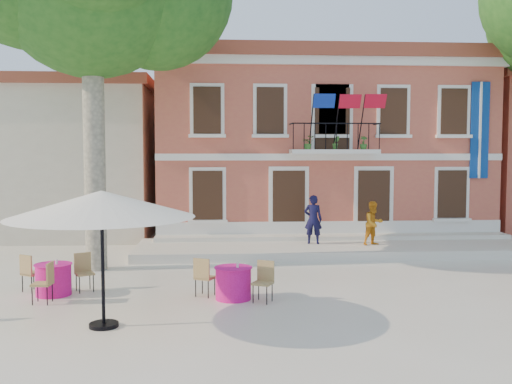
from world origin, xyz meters
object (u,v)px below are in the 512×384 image
object	(u,v)px
pedestrian_navy	(313,219)
pedestrian_orange	(374,223)
cafe_table_1	(233,282)
patio_umbrella	(102,205)
cafe_table_0	(53,278)

from	to	relation	value
pedestrian_navy	pedestrian_orange	xyz separation A→B (m)	(2.02, -0.43, -0.10)
pedestrian_orange	cafe_table_1	world-z (taller)	pedestrian_orange
patio_umbrella	pedestrian_navy	size ratio (longest dim) A/B	2.16
pedestrian_orange	cafe_table_0	size ratio (longest dim) A/B	0.80
patio_umbrella	pedestrian_orange	distance (m)	10.92
pedestrian_orange	pedestrian_navy	bearing A→B (deg)	145.56
pedestrian_navy	cafe_table_1	xyz separation A→B (m)	(-2.93, -6.18, -0.73)
patio_umbrella	pedestrian_navy	world-z (taller)	patio_umbrella
pedestrian_navy	cafe_table_1	distance (m)	6.88
patio_umbrella	cafe_table_1	bearing A→B (deg)	37.06
pedestrian_orange	cafe_table_0	distance (m)	10.63
pedestrian_navy	cafe_table_0	world-z (taller)	pedestrian_navy
cafe_table_1	patio_umbrella	bearing A→B (deg)	-142.94
pedestrian_navy	cafe_table_0	distance (m)	9.17
cafe_table_1	pedestrian_orange	bearing A→B (deg)	49.33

